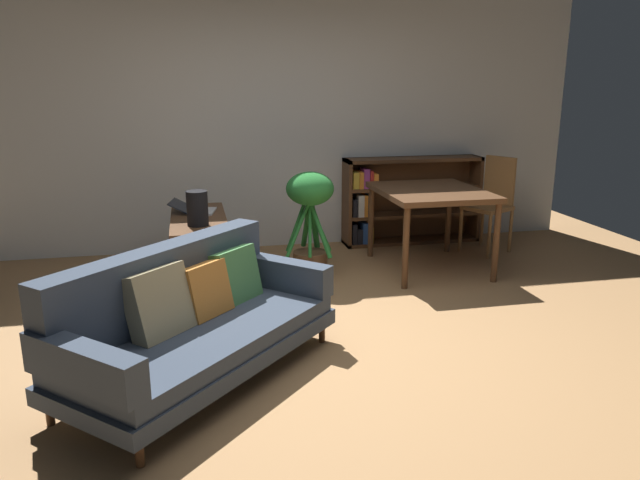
# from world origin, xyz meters

# --- Properties ---
(ground_plane) EXTENTS (8.16, 8.16, 0.00)m
(ground_plane) POSITION_xyz_m (0.00, 0.00, 0.00)
(ground_plane) COLOR #A87A4C
(back_wall_panel) EXTENTS (6.80, 0.10, 2.70)m
(back_wall_panel) POSITION_xyz_m (0.00, 2.70, 1.35)
(back_wall_panel) COLOR silver
(back_wall_panel) RESTS_ON ground_plane
(fabric_couch) EXTENTS (1.82, 1.85, 0.79)m
(fabric_couch) POSITION_xyz_m (-0.88, -0.21, 0.36)
(fabric_couch) COLOR #56351E
(fabric_couch) RESTS_ON ground_plane
(media_console) EXTENTS (0.47, 1.23, 0.62)m
(media_console) POSITION_xyz_m (-0.79, 1.45, 0.30)
(media_console) COLOR #56351E
(media_console) RESTS_ON ground_plane
(open_laptop) EXTENTS (0.44, 0.37, 0.11)m
(open_laptop) POSITION_xyz_m (-0.81, 1.65, 0.65)
(open_laptop) COLOR silver
(open_laptop) RESTS_ON media_console
(desk_speaker) EXTENTS (0.17, 0.17, 0.28)m
(desk_speaker) POSITION_xyz_m (-0.80, 1.14, 0.76)
(desk_speaker) COLOR black
(desk_speaker) RESTS_ON media_console
(potted_floor_plant) EXTENTS (0.47, 0.52, 0.97)m
(potted_floor_plant) POSITION_xyz_m (0.21, 1.52, 0.61)
(potted_floor_plant) COLOR brown
(potted_floor_plant) RESTS_ON ground_plane
(dining_table) EXTENTS (0.95, 1.12, 0.77)m
(dining_table) POSITION_xyz_m (1.36, 1.51, 0.69)
(dining_table) COLOR #56351E
(dining_table) RESTS_ON ground_plane
(dining_chair_near) EXTENTS (0.55, 0.54, 0.99)m
(dining_chair_near) POSITION_xyz_m (2.24, 1.97, 0.55)
(dining_chair_near) COLOR olive
(dining_chair_near) RESTS_ON ground_plane
(bookshelf) EXTENTS (1.52, 0.31, 0.95)m
(bookshelf) POSITION_xyz_m (1.45, 2.52, 0.47)
(bookshelf) COLOR #56351E
(bookshelf) RESTS_ON ground_plane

